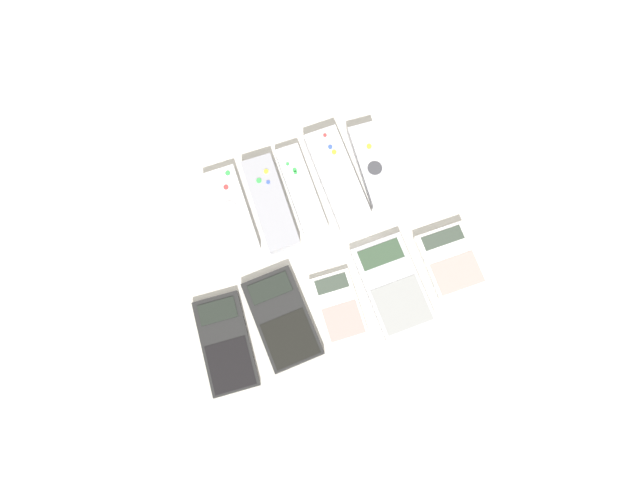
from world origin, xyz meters
TOP-DOWN VIEW (x-y plane):
  - ground_plane at (0.00, 0.00)m, footprint 3.00×3.00m
  - remote_0 at (-0.13, 0.11)m, footprint 0.06×0.16m
  - remote_1 at (-0.06, 0.10)m, footprint 0.06×0.17m
  - remote_2 at (0.00, 0.11)m, footprint 0.04×0.17m
  - remote_3 at (0.07, 0.11)m, footprint 0.06×0.19m
  - remote_4 at (0.13, 0.11)m, footprint 0.06×0.15m
  - calculator_0 at (-0.20, -0.10)m, footprint 0.09×0.16m
  - calculator_1 at (-0.10, -0.09)m, footprint 0.09×0.16m
  - calculator_2 at (-0.01, -0.10)m, footprint 0.07×0.12m
  - calculator_3 at (0.09, -0.10)m, footprint 0.09×0.16m
  - calculator_4 at (0.20, -0.09)m, footprint 0.09×0.11m

SIDE VIEW (x-z plane):
  - ground_plane at x=0.00m, z-range 0.00..0.00m
  - calculator_2 at x=-0.01m, z-range 0.00..0.01m
  - calculator_0 at x=-0.20m, z-range 0.00..0.01m
  - calculator_1 at x=-0.10m, z-range 0.00..0.02m
  - calculator_3 at x=0.09m, z-range 0.00..0.02m
  - calculator_4 at x=0.20m, z-range 0.00..0.02m
  - remote_2 at x=0.00m, z-range 0.00..0.02m
  - remote_0 at x=-0.13m, z-range 0.00..0.02m
  - remote_1 at x=-0.06m, z-range 0.00..0.02m
  - remote_4 at x=0.13m, z-range 0.00..0.02m
  - remote_3 at x=0.07m, z-range 0.00..0.03m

